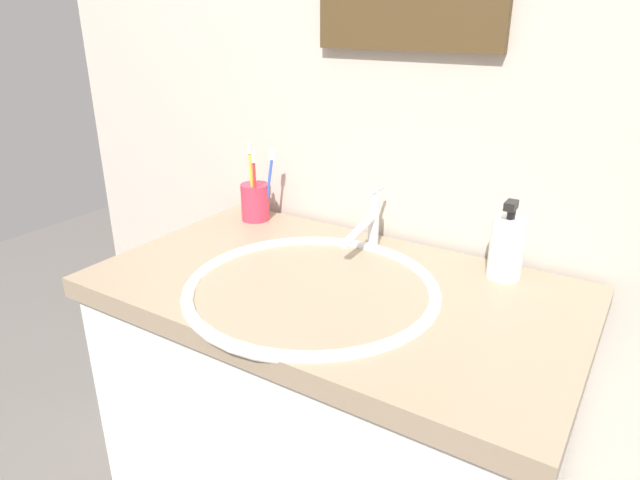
% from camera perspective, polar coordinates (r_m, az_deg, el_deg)
% --- Properties ---
extents(tiled_wall_back, '(2.14, 0.04, 2.40)m').
position_cam_1_polar(tiled_wall_back, '(1.27, 9.08, 14.43)').
color(tiled_wall_back, beige).
rests_on(tiled_wall_back, ground).
extents(vanity_counter, '(0.94, 0.54, 0.88)m').
position_cam_1_polar(vanity_counter, '(1.35, 1.22, -21.19)').
color(vanity_counter, silver).
rests_on(vanity_counter, ground).
extents(sink_basin, '(0.49, 0.49, 0.10)m').
position_cam_1_polar(sink_basin, '(1.09, -0.85, -6.42)').
color(sink_basin, white).
rests_on(sink_basin, vanity_counter).
extents(faucet, '(0.02, 0.18, 0.13)m').
position_cam_1_polar(faucet, '(1.23, 4.97, 1.75)').
color(faucet, silver).
rests_on(faucet, sink_basin).
extents(toothbrush_cup, '(0.07, 0.07, 0.09)m').
position_cam_1_polar(toothbrush_cup, '(1.42, -6.63, 3.88)').
color(toothbrush_cup, '#D8334C').
rests_on(toothbrush_cup, vanity_counter).
extents(toothbrush_yellow, '(0.02, 0.03, 0.20)m').
position_cam_1_polar(toothbrush_yellow, '(1.38, -7.01, 6.36)').
color(toothbrush_yellow, yellow).
rests_on(toothbrush_yellow, toothbrush_cup).
extents(toothbrush_red, '(0.03, 0.04, 0.18)m').
position_cam_1_polar(toothbrush_red, '(1.37, -6.68, 5.86)').
color(toothbrush_red, red).
rests_on(toothbrush_red, toothbrush_cup).
extents(toothbrush_blue, '(0.04, 0.02, 0.18)m').
position_cam_1_polar(toothbrush_blue, '(1.39, -5.20, 6.10)').
color(toothbrush_blue, blue).
rests_on(toothbrush_blue, toothbrush_cup).
extents(soap_dispenser, '(0.07, 0.07, 0.16)m').
position_cam_1_polar(soap_dispenser, '(1.15, 18.52, -0.67)').
color(soap_dispenser, white).
rests_on(soap_dispenser, vanity_counter).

